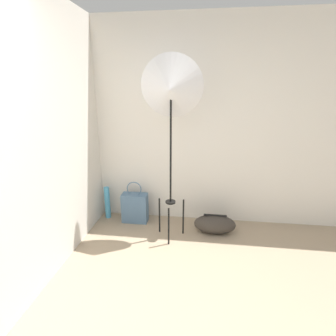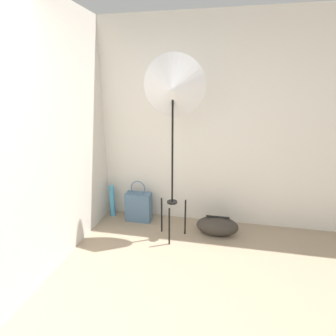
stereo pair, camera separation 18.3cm
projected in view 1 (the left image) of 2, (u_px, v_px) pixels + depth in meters
The scene contains 6 objects.
wall_back at pixel (189, 125), 3.34m from camera, with size 8.00×0.05×2.60m.
wall_side_left at pixel (23, 147), 2.08m from camera, with size 0.05×8.00×2.60m.
photo_umbrella at pixel (171, 90), 2.72m from camera, with size 0.68×0.34×2.11m.
tote_bag at pixel (135, 207), 3.54m from camera, with size 0.34×0.17×0.57m.
duffel_bag at pixel (215, 224), 3.27m from camera, with size 0.51×0.24×0.25m.
paper_roll at pixel (107, 202), 3.64m from camera, with size 0.07×0.07×0.45m.
Camera 1 is at (0.18, -0.87, 1.76)m, focal length 28.00 mm.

